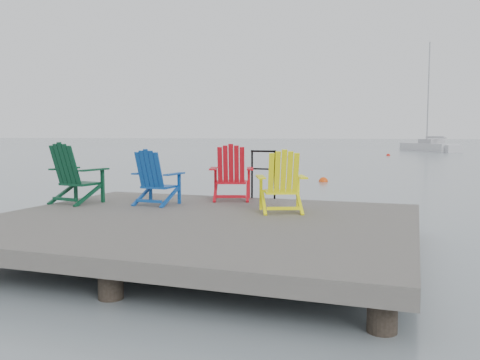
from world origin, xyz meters
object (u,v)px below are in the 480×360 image
(sailboat_near, at_px, (429,148))
(buoy_b, at_px, (289,157))
(chair_blue, at_px, (155,178))
(chair_yellow, at_px, (282,182))
(buoy_d, at_px, (388,156))
(handrail, at_px, (263,169))
(chair_red, at_px, (231,173))
(chair_green, at_px, (74,174))
(buoy_a, at_px, (323,182))

(sailboat_near, height_order, buoy_b, sailboat_near)
(chair_blue, relative_size, chair_yellow, 0.98)
(buoy_d, bearing_deg, handrail, -90.92)
(chair_red, height_order, chair_yellow, chair_red)
(sailboat_near, relative_size, buoy_d, 35.00)
(sailboat_near, xyz_separation_m, buoy_b, (-10.19, -18.29, -0.36))
(buoy_b, distance_m, buoy_d, 8.60)
(chair_red, relative_size, buoy_d, 3.06)
(handrail, relative_size, sailboat_near, 0.08)
(chair_green, height_order, chair_yellow, chair_green)
(handrail, xyz_separation_m, chair_blue, (-1.47, -1.46, -0.08))
(buoy_b, bearing_deg, chair_green, -83.38)
(chair_yellow, height_order, buoy_a, chair_yellow)
(buoy_b, bearing_deg, chair_yellow, -76.57)
(sailboat_near, bearing_deg, buoy_d, -133.45)
(buoy_a, bearing_deg, buoy_b, 107.13)
(chair_yellow, xyz_separation_m, buoy_d, (-0.23, 34.92, -0.97))
(handrail, height_order, chair_blue, chair_blue)
(chair_green, height_order, chair_red, chair_green)
(chair_red, xyz_separation_m, buoy_d, (0.99, 33.83, -1.00))
(buoy_a, xyz_separation_m, buoy_b, (-5.89, 19.11, 0.00))
(handrail, height_order, sailboat_near, sailboat_near)
(buoy_a, distance_m, buoy_b, 20.00)
(chair_blue, relative_size, buoy_d, 2.84)
(buoy_a, bearing_deg, sailboat_near, 83.44)
(buoy_d, bearing_deg, buoy_a, -92.32)
(chair_green, height_order, buoy_d, chair_green)
(buoy_b, bearing_deg, sailboat_near, 60.87)
(chair_red, xyz_separation_m, sailboat_near, (4.31, 46.95, -0.64))
(chair_green, relative_size, buoy_a, 3.07)
(chair_yellow, distance_m, buoy_d, 34.93)
(chair_blue, bearing_deg, handrail, 48.16)
(chair_green, xyz_separation_m, buoy_b, (-3.47, 29.94, -1.02))
(chair_blue, xyz_separation_m, chair_yellow, (2.23, -0.11, 0.01))
(buoy_b, bearing_deg, buoy_a, -72.87)
(chair_yellow, xyz_separation_m, buoy_a, (-1.21, 10.64, -0.97))
(chair_red, distance_m, buoy_d, 33.86)
(chair_blue, xyz_separation_m, sailboat_near, (5.32, 47.93, -0.61))
(buoy_d, bearing_deg, sailboat_near, 75.81)
(chair_blue, height_order, chair_red, chair_red)
(chair_red, bearing_deg, buoy_b, 83.71)
(chair_blue, relative_size, buoy_b, 2.82)
(chair_green, distance_m, chair_yellow, 3.64)
(chair_yellow, relative_size, buoy_a, 2.80)
(handrail, height_order, chair_green, chair_green)
(chair_yellow, bearing_deg, buoy_d, 68.82)
(chair_blue, distance_m, sailboat_near, 48.23)
(sailboat_near, bearing_deg, chair_red, -124.51)
(chair_green, bearing_deg, buoy_b, 104.98)
(chair_green, relative_size, chair_blue, 1.12)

